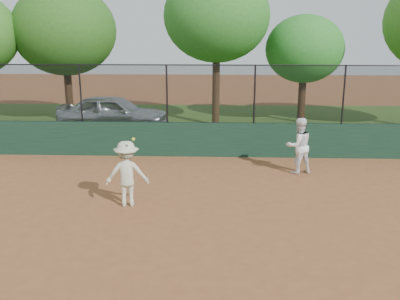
{
  "coord_description": "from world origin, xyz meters",
  "views": [
    {
      "loc": [
        1.28,
        -9.21,
        4.14
      ],
      "look_at": [
        0.8,
        2.2,
        1.2
      ],
      "focal_mm": 40.0,
      "sensor_mm": 36.0,
      "label": 1
    }
  ],
  "objects_px": {
    "player_second": "(299,146)",
    "tree_2": "(217,16)",
    "tree_1": "(64,31)",
    "player_main": "(127,174)",
    "parked_car": "(113,113)",
    "tree_3": "(305,49)"
  },
  "relations": [
    {
      "from": "player_second",
      "to": "tree_2",
      "type": "xyz_separation_m",
      "value": [
        -2.6,
        7.54,
        4.12
      ]
    },
    {
      "from": "tree_2",
      "to": "player_second",
      "type": "bearing_deg",
      "value": -70.97
    },
    {
      "from": "player_main",
      "to": "tree_1",
      "type": "relative_size",
      "value": 0.28
    },
    {
      "from": "player_second",
      "to": "tree_1",
      "type": "relative_size",
      "value": 0.27
    },
    {
      "from": "player_second",
      "to": "player_main",
      "type": "relative_size",
      "value": 0.94
    },
    {
      "from": "tree_1",
      "to": "player_main",
      "type": "bearing_deg",
      "value": -65.2
    },
    {
      "from": "player_second",
      "to": "parked_car",
      "type": "bearing_deg",
      "value": -59.31
    },
    {
      "from": "parked_car",
      "to": "tree_1",
      "type": "bearing_deg",
      "value": 51.17
    },
    {
      "from": "parked_car",
      "to": "player_second",
      "type": "xyz_separation_m",
      "value": [
        7.09,
        -5.8,
        0.04
      ]
    },
    {
      "from": "player_second",
      "to": "tree_3",
      "type": "relative_size",
      "value": 0.34
    },
    {
      "from": "tree_2",
      "to": "tree_1",
      "type": "bearing_deg",
      "value": 176.8
    },
    {
      "from": "parked_car",
      "to": "player_second",
      "type": "relative_size",
      "value": 2.79
    },
    {
      "from": "parked_car",
      "to": "tree_1",
      "type": "xyz_separation_m",
      "value": [
        -2.65,
        2.14,
        3.55
      ]
    },
    {
      "from": "parked_car",
      "to": "player_main",
      "type": "bearing_deg",
      "value": -164.73
    },
    {
      "from": "tree_1",
      "to": "tree_2",
      "type": "distance_m",
      "value": 7.18
    },
    {
      "from": "player_second",
      "to": "tree_3",
      "type": "bearing_deg",
      "value": -120.6
    },
    {
      "from": "player_main",
      "to": "player_second",
      "type": "bearing_deg",
      "value": 31.97
    },
    {
      "from": "tree_1",
      "to": "tree_2",
      "type": "bearing_deg",
      "value": -3.2
    },
    {
      "from": "player_second",
      "to": "player_main",
      "type": "height_order",
      "value": "player_main"
    },
    {
      "from": "tree_1",
      "to": "tree_3",
      "type": "distance_m",
      "value": 11.36
    },
    {
      "from": "player_main",
      "to": "tree_3",
      "type": "height_order",
      "value": "tree_3"
    },
    {
      "from": "player_second",
      "to": "tree_1",
      "type": "height_order",
      "value": "tree_1"
    }
  ]
}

